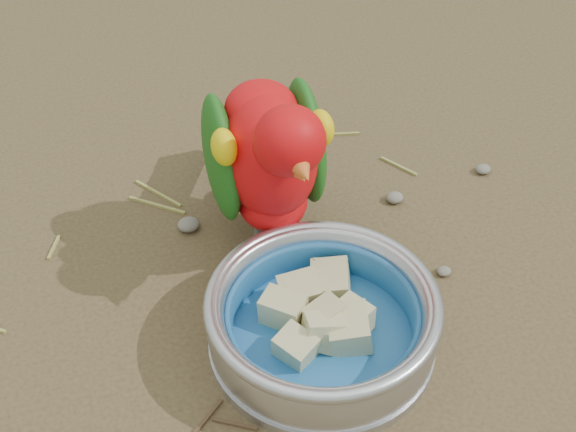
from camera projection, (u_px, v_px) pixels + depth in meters
name	position (u px, v px, depth m)	size (l,w,h in m)	color
ground	(339.00, 417.00, 0.66)	(60.00, 60.00, 0.00)	brown
food_bowl	(322.00, 340.00, 0.71)	(0.20, 0.20, 0.02)	#B2B2BA
bowl_wall	(323.00, 317.00, 0.70)	(0.20, 0.20, 0.04)	#B2B2BA
fruit_wedges	(322.00, 322.00, 0.70)	(0.12, 0.12, 0.03)	#C3B982
lory_parrot	(269.00, 170.00, 0.76)	(0.11, 0.24, 0.19)	red
ground_debris	(373.00, 364.00, 0.70)	(0.90, 0.80, 0.01)	olive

